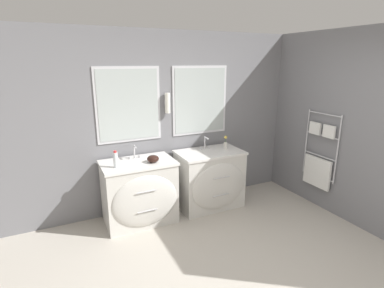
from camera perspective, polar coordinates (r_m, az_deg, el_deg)
name	(u,v)px	position (r m, az deg, el deg)	size (l,w,h in m)	color
wall_back	(175,121)	(4.51, -3.26, 4.48)	(5.44, 0.16, 2.60)	slate
wall_right	(336,126)	(4.70, 25.80, 3.12)	(0.13, 4.32, 2.60)	slate
vanity_left	(140,192)	(4.19, -9.87, -9.05)	(0.97, 0.67, 0.88)	silver
vanity_right	(211,179)	(4.57, 3.55, -6.69)	(0.97, 0.67, 0.88)	silver
faucet_left	(135,152)	(4.18, -10.89, -1.55)	(0.17, 0.12, 0.19)	silver
faucet_right	(205,143)	(4.56, 2.54, 0.18)	(0.17, 0.12, 0.19)	silver
toiletry_bottle	(116,160)	(3.88, -14.35, -2.91)	(0.06, 0.06, 0.22)	silver
amenity_bowl	(153,159)	(4.00, -7.45, -2.81)	(0.16, 0.16, 0.10)	black
flower_vase	(226,143)	(4.63, 6.40, 0.22)	(0.05, 0.05, 0.20)	silver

